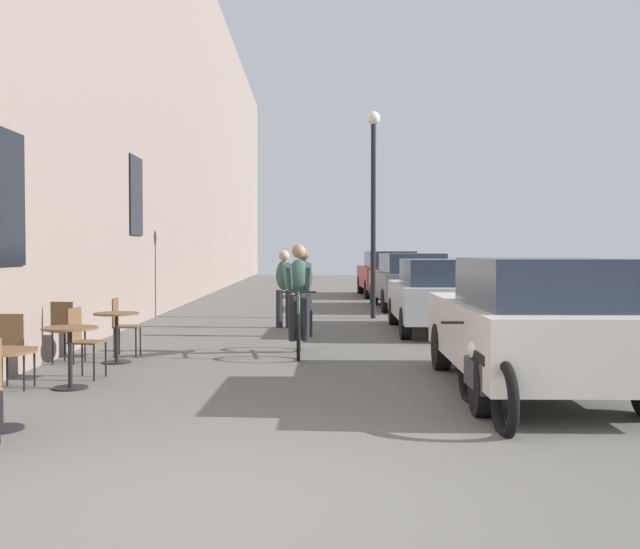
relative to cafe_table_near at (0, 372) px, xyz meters
name	(u,v)px	position (x,y,z in m)	size (l,w,h in m)	color
ground_plane	(216,505)	(2.19, -2.01, -0.52)	(88.00, 88.00, 0.00)	#5B5954
building_facade_left	(148,79)	(-1.26, 11.99, 5.35)	(0.54, 68.00, 11.75)	gray
cafe_table_near	(0,372)	(0.00, 0.00, 0.00)	(0.64, 0.64, 0.72)	black
cafe_table_mid	(70,344)	(-0.02, 2.00, 0.00)	(0.64, 0.64, 0.72)	black
cafe_chair_mid_toward_street	(12,345)	(-0.66, 1.92, 0.00)	(0.38, 0.38, 0.89)	black
cafe_chair_mid_toward_wall	(82,337)	(-0.10, 2.70, 0.00)	(0.44, 0.44, 0.89)	black
cafe_table_far	(116,327)	(0.00, 4.00, 0.00)	(0.64, 0.64, 0.72)	black
cafe_chair_far_toward_street	(122,323)	(-0.08, 4.63, 0.00)	(0.39, 0.39, 0.89)	black
cafe_chair_far_toward_wall	(66,327)	(-0.70, 3.93, 0.00)	(0.45, 0.45, 0.89)	black
cyclist_on_bicycle	(299,302)	(2.60, 4.89, 0.29)	(0.52, 1.76, 1.74)	black
pedestrian_near	(303,287)	(2.64, 7.22, 0.41)	(0.34, 0.24, 1.65)	#26262D
pedestrian_mid	(284,284)	(2.22, 8.83, 0.39)	(0.36, 0.27, 1.62)	#26262D
street_lamp	(373,187)	(4.26, 10.99, 2.59)	(0.32, 0.32, 4.90)	black
parked_car_nearest	(532,322)	(5.31, 1.77, 0.27)	(1.92, 4.35, 1.53)	beige
parked_car_second	(438,294)	(5.30, 7.98, 0.23)	(1.82, 4.11, 1.45)	#B7B7BC
parked_car_third	(409,280)	(5.50, 13.91, 0.27)	(1.91, 4.36, 1.53)	#595960
parked_car_fourth	(388,273)	(5.49, 19.52, 0.30)	(1.94, 4.48, 1.59)	maroon
parked_motorcycle	(485,375)	(4.48, 0.51, -0.12)	(0.62, 2.15, 0.92)	black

